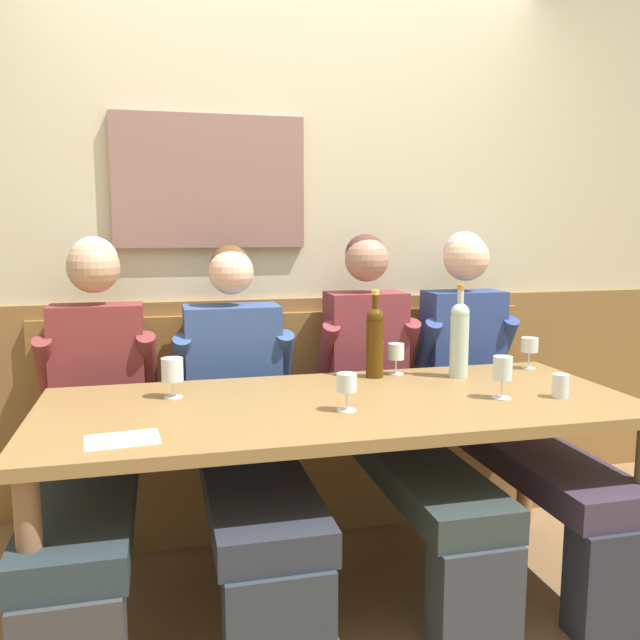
{
  "coord_description": "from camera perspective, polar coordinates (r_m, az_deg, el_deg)",
  "views": [
    {
      "loc": [
        -0.61,
        -2.07,
        1.35
      ],
      "look_at": [
        0.01,
        0.44,
        0.98
      ],
      "focal_mm": 36.73,
      "sensor_mm": 36.0,
      "label": 1
    }
  ],
  "objects": [
    {
      "name": "wine_glass_left_end",
      "position": [
        2.42,
        -12.74,
        -4.42
      ],
      "size": [
        0.08,
        0.08,
        0.15
      ],
      "color": "silver",
      "rests_on": "dining_table"
    },
    {
      "name": "ground_plane",
      "position": [
        2.55,
        2.41,
        -24.1
      ],
      "size": [
        6.8,
        6.8,
        0.02
      ],
      "primitive_type": "cube",
      "color": "brown",
      "rests_on": "ground"
    },
    {
      "name": "room_wall_back",
      "position": [
        3.22,
        -2.99,
        9.03
      ],
      "size": [
        6.8,
        0.12,
        2.8
      ],
      "color": "beige",
      "rests_on": "ground"
    },
    {
      "name": "wine_bottle_clear_water",
      "position": [
        2.67,
        4.8,
        -1.71
      ],
      "size": [
        0.07,
        0.07,
        0.36
      ],
      "color": "#472B08",
      "rests_on": "dining_table"
    },
    {
      "name": "wine_bottle_green_tall",
      "position": [
        2.72,
        12.05,
        -1.47
      ],
      "size": [
        0.08,
        0.08,
        0.38
      ],
      "color": "#B5CCBF",
      "rests_on": "dining_table"
    },
    {
      "name": "person_right_seat",
      "position": [
        2.64,
        -6.7,
        -8.23
      ],
      "size": [
        0.52,
        1.33,
        1.27
      ],
      "color": "#283038",
      "rests_on": "ground"
    },
    {
      "name": "wine_glass_mid_left",
      "position": [
        2.19,
        2.35,
        -5.67
      ],
      "size": [
        0.07,
        0.07,
        0.13
      ],
      "color": "silver",
      "rests_on": "dining_table"
    },
    {
      "name": "wood_wainscot_panel",
      "position": [
        3.28,
        -2.6,
        -6.88
      ],
      "size": [
        6.8,
        0.03,
        1.0
      ],
      "primitive_type": "cube",
      "color": "brown",
      "rests_on": "ground"
    },
    {
      "name": "wine_glass_right_end",
      "position": [
        2.43,
        15.62,
        -4.28
      ],
      "size": [
        0.07,
        0.07,
        0.15
      ],
      "color": "silver",
      "rests_on": "dining_table"
    },
    {
      "name": "person_center_right_seat",
      "position": [
        2.63,
        -19.31,
        -8.1
      ],
      "size": [
        0.49,
        1.33,
        1.31
      ],
      "color": "#343436",
      "rests_on": "ground"
    },
    {
      "name": "person_center_left_seat",
      "position": [
        2.98,
        15.22,
        -5.7
      ],
      "size": [
        0.48,
        1.33,
        1.33
      ],
      "color": "#262833",
      "rests_on": "ground"
    },
    {
      "name": "dining_table",
      "position": [
        2.36,
        1.82,
        -8.87
      ],
      "size": [
        2.09,
        0.88,
        0.74
      ],
      "color": "olive",
      "rests_on": "ground"
    },
    {
      "name": "wine_glass_center_rear",
      "position": [
        2.98,
        17.78,
        -2.21
      ],
      "size": [
        0.07,
        0.07,
        0.14
      ],
      "color": "silver",
      "rests_on": "dining_table"
    },
    {
      "name": "wall_bench",
      "position": [
        3.15,
        -1.82,
        -11.74
      ],
      "size": [
        2.39,
        0.42,
        0.94
      ],
      "color": "brown",
      "rests_on": "ground"
    },
    {
      "name": "person_left_seat",
      "position": [
        2.79,
        6.15,
        -6.67
      ],
      "size": [
        0.46,
        1.33,
        1.32
      ],
      "color": "#2E333B",
      "rests_on": "ground"
    },
    {
      "name": "wine_glass_by_bottle",
      "position": [
        2.74,
        6.64,
        -2.91
      ],
      "size": [
        0.07,
        0.07,
        0.13
      ],
      "color": "silver",
      "rests_on": "dining_table"
    },
    {
      "name": "tasting_sheet_left_guest",
      "position": [
        2.01,
        -16.85,
        -9.94
      ],
      "size": [
        0.22,
        0.17,
        0.0
      ],
      "primitive_type": "cube",
      "rotation": [
        0.0,
        0.0,
        0.1
      ],
      "color": "white",
      "rests_on": "dining_table"
    },
    {
      "name": "water_tumbler_center",
      "position": [
        2.52,
        20.21,
        -5.4
      ],
      "size": [
        0.06,
        0.06,
        0.09
      ],
      "primitive_type": "cylinder",
      "color": "silver",
      "rests_on": "dining_table"
    }
  ]
}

